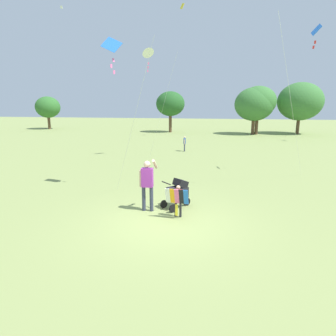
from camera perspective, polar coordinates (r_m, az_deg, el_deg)
ground_plane at (r=8.83m, az=-0.49°, el=-10.73°), size 120.00×120.00×0.00m
treeline_distant at (r=35.29m, az=13.00°, el=12.37°), size 36.36×5.73×5.83m
child_with_butterfly_kite at (r=9.00m, az=1.96°, el=-5.97°), size 0.72×0.38×1.03m
person_adult_flyer at (r=9.46m, az=-4.10°, el=-2.60°), size 0.55×0.51×1.77m
stroller at (r=9.81m, az=1.97°, el=-4.53°), size 0.97×0.98×1.03m
kite_adult_black at (r=11.79m, az=-10.77°, el=21.55°), size 2.53×2.24×5.98m
kite_orange_delta at (r=15.50m, az=26.82°, el=21.76°), size 2.48×4.19×7.03m
kite_green_novelty at (r=18.96m, az=-3.90°, el=21.54°), size 2.52×1.96×6.79m
person_red_shirt at (r=21.49m, az=3.29°, el=5.07°), size 0.17×0.36×1.13m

